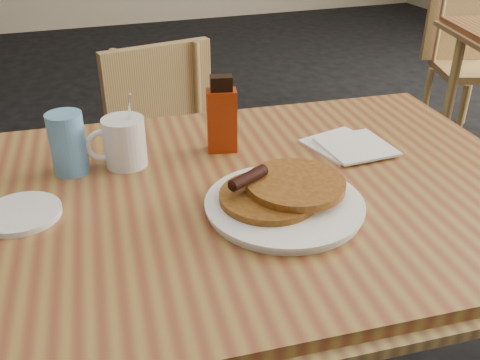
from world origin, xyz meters
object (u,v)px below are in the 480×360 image
Objects in this scene: main_table at (236,206)px; blue_tumbler at (68,143)px; pancake_plate at (283,199)px; syrup_bottle at (222,117)px; chair_main_far at (168,151)px; coffee_mug at (123,142)px; chair_neighbor_far at (465,51)px.

main_table is 0.39m from blue_tumbler.
pancake_plate is at bearing -57.62° from main_table.
syrup_bottle is 0.35m from blue_tumbler.
chair_main_far is 6.24× the size of blue_tumbler.
coffee_mug reaches higher than blue_tumbler.
main_table is 0.29m from coffee_mug.
main_table is 10.42× the size of blue_tumbler.
coffee_mug reaches higher than pancake_plate.
pancake_plate is at bearing -38.33° from blue_tumbler.
pancake_plate reaches higher than main_table.
chair_main_far is 1.03× the size of chair_neighbor_far.
chair_main_far is 0.87m from pancake_plate.
blue_tumbler is (-0.31, 0.20, 0.11)m from main_table.
blue_tumbler is at bearing 147.65° from main_table.
chair_neighbor_far is 2.45m from coffee_mug.
chair_main_far reaches higher than chair_neighbor_far.
chair_neighbor_far is at bearing 29.98° from blue_tumbler.
main_table is 1.72× the size of chair_neighbor_far.
coffee_mug is 1.28× the size of blue_tumbler.
chair_main_far reaches higher than pancake_plate.
blue_tumbler reaches higher than chair_neighbor_far.
syrup_bottle is (-0.03, 0.29, 0.07)m from pancake_plate.
coffee_mug is (-0.21, -0.54, 0.30)m from chair_main_far.
chair_neighbor_far is 6.06× the size of blue_tumbler.
chair_neighbor_far is 4.52× the size of syrup_bottle.
main_table is at bearing -101.58° from chair_main_far.
chair_main_far is at bearing -138.90° from chair_neighbor_far.
syrup_bottle is (0.03, 0.19, 0.12)m from main_table.
chair_main_far is 2.00m from chair_neighbor_far.
chair_main_far is at bearing 93.77° from pancake_plate.
chair_main_far is 0.69m from blue_tumbler.
pancake_plate is at bearing -32.06° from coffee_mug.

